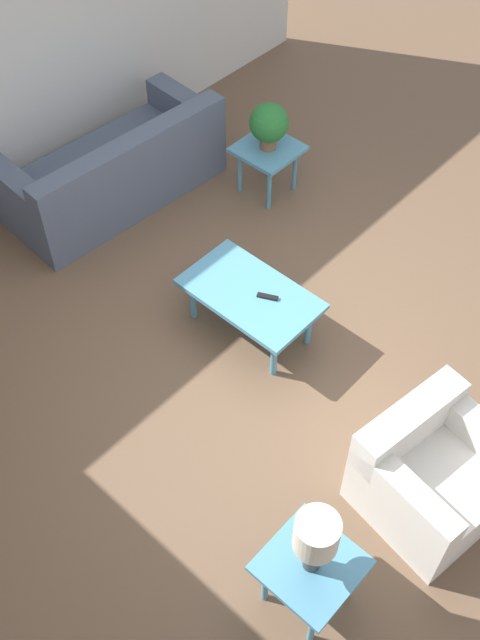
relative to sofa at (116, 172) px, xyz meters
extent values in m
plane|color=brown|center=(-2.34, 0.42, -0.30)|extent=(14.00, 14.00, 0.00)
cube|color=silver|center=(0.72, 0.42, 1.05)|extent=(0.12, 7.20, 2.70)
cube|color=#4C566B|center=(0.05, 0.00, -0.09)|extent=(1.01, 2.03, 0.41)
cube|color=#4C566B|center=(-0.29, 0.02, 0.30)|extent=(0.32, 1.99, 0.39)
cube|color=#4C566B|center=(0.00, -0.89, 0.24)|extent=(0.90, 0.26, 0.25)
cube|color=#4C566B|center=(0.11, 0.89, 0.24)|extent=(0.90, 0.26, 0.25)
cube|color=silver|center=(-3.80, 0.67, -0.08)|extent=(0.91, 0.95, 0.44)
cube|color=silver|center=(-3.51, 0.63, 0.29)|extent=(0.33, 0.86, 0.31)
cube|color=silver|center=(-3.75, 1.01, 0.24)|extent=(0.80, 0.28, 0.20)
cube|color=silver|center=(-3.86, 0.34, 0.24)|extent=(0.80, 0.28, 0.20)
cube|color=teal|center=(-1.95, 0.36, 0.11)|extent=(1.04, 0.61, 0.04)
cylinder|color=teal|center=(-2.36, 0.16, -0.10)|extent=(0.05, 0.05, 0.39)
cylinder|color=teal|center=(-1.53, 0.16, -0.10)|extent=(0.05, 0.05, 0.39)
cylinder|color=teal|center=(-2.36, 0.57, -0.10)|extent=(0.05, 0.05, 0.39)
cylinder|color=teal|center=(-1.53, 0.57, -0.10)|extent=(0.05, 0.05, 0.39)
cube|color=teal|center=(-0.93, -1.00, 0.16)|extent=(0.53, 0.53, 0.04)
cylinder|color=teal|center=(-1.11, -1.18, -0.08)|extent=(0.04, 0.04, 0.44)
cylinder|color=teal|center=(-0.75, -1.18, -0.08)|extent=(0.04, 0.04, 0.44)
cylinder|color=teal|center=(-1.11, -0.82, -0.08)|extent=(0.04, 0.04, 0.44)
cylinder|color=teal|center=(-0.75, -0.82, -0.08)|extent=(0.04, 0.04, 0.44)
cube|color=teal|center=(-3.61, 1.71, 0.16)|extent=(0.53, 0.53, 0.04)
cylinder|color=teal|center=(-3.79, 1.53, -0.08)|extent=(0.04, 0.04, 0.44)
cylinder|color=teal|center=(-3.43, 1.53, -0.08)|extent=(0.04, 0.04, 0.44)
cylinder|color=teal|center=(-3.79, 1.88, -0.08)|extent=(0.04, 0.04, 0.44)
cylinder|color=teal|center=(-3.43, 1.88, -0.08)|extent=(0.04, 0.04, 0.44)
cylinder|color=brown|center=(-0.93, -1.00, 0.24)|extent=(0.15, 0.15, 0.11)
sphere|color=#236B2D|center=(-0.93, -1.00, 0.44)|extent=(0.35, 0.35, 0.35)
cylinder|color=#333333|center=(-3.61, 1.71, 0.32)|extent=(0.10, 0.10, 0.28)
cylinder|color=beige|center=(-3.61, 1.71, 0.58)|extent=(0.25, 0.25, 0.23)
cube|color=black|center=(-2.08, 0.32, 0.14)|extent=(0.16, 0.11, 0.02)
camera|label=1|loc=(-4.43, 3.20, 4.27)|focal=42.00mm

